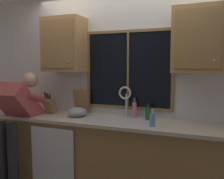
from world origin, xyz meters
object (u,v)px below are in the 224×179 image
(bottle_green_glass, at_px, (148,113))
(mixing_bowl, at_px, (77,112))
(knife_block, at_px, (50,106))
(soap_dispenser, at_px, (152,120))
(bottle_tall_clear, at_px, (134,109))
(person_standing, at_px, (17,115))
(cutting_board, at_px, (82,102))

(bottle_green_glass, bearing_deg, mixing_bowl, -170.84)
(knife_block, relative_size, soap_dispenser, 1.66)
(soap_dispenser, bearing_deg, knife_block, 172.24)
(soap_dispenser, relative_size, bottle_green_glass, 0.99)
(knife_block, distance_m, soap_dispenser, 1.48)
(mixing_bowl, bearing_deg, bottle_tall_clear, 15.68)
(person_standing, xyz_separation_m, soap_dispenser, (1.75, 0.13, 0.06))
(cutting_board, xyz_separation_m, bottle_tall_clear, (0.76, 0.00, -0.06))
(person_standing, bearing_deg, bottle_tall_clear, 18.96)
(person_standing, height_order, soap_dispenser, person_standing)
(knife_block, relative_size, cutting_board, 0.95)
(bottle_green_glass, height_order, bottle_tall_clear, bottle_tall_clear)
(cutting_board, bearing_deg, knife_block, -157.35)
(cutting_board, relative_size, mixing_bowl, 1.32)
(cutting_board, height_order, mixing_bowl, cutting_board)
(cutting_board, distance_m, mixing_bowl, 0.23)
(soap_dispenser, relative_size, bottle_tall_clear, 0.74)
(knife_block, xyz_separation_m, soap_dispenser, (1.47, -0.20, -0.03))
(bottle_tall_clear, bearing_deg, bottle_green_glass, -15.59)
(cutting_board, xyz_separation_m, mixing_bowl, (0.05, -0.20, -0.11))
(soap_dispenser, distance_m, bottle_green_glass, 0.33)
(bottle_tall_clear, bearing_deg, mixing_bowl, -164.32)
(cutting_board, bearing_deg, mixing_bowl, -77.17)
(person_standing, bearing_deg, soap_dispenser, 4.22)
(soap_dispenser, bearing_deg, mixing_bowl, 170.76)
(person_standing, relative_size, bottle_green_glass, 7.60)
(cutting_board, height_order, soap_dispenser, cutting_board)
(person_standing, relative_size, knife_block, 4.62)
(cutting_board, bearing_deg, person_standing, -144.15)
(person_standing, distance_m, bottle_green_glass, 1.70)
(soap_dispenser, height_order, bottle_green_glass, bottle_green_glass)
(knife_block, height_order, soap_dispenser, knife_block)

